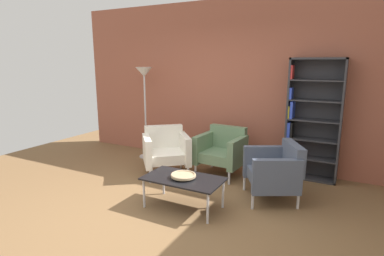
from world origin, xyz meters
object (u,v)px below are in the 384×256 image
at_px(bookshelf_tall, 311,121).
at_px(armchair_corner_red, 275,170).
at_px(decorative_bowl, 183,175).
at_px(floor_lamp_torchiere, 144,83).
at_px(armchair_spare_guest, 166,150).
at_px(coffee_table_low, 183,180).
at_px(armchair_by_bookshelf, 222,150).

xyz_separation_m(bookshelf_tall, armchair_corner_red, (-0.28, -1.06, -0.51)).
height_order(decorative_bowl, floor_lamp_torchiere, floor_lamp_torchiere).
bearing_deg(floor_lamp_torchiere, armchair_spare_guest, -36.11).
xyz_separation_m(armchair_spare_guest, floor_lamp_torchiere, (-0.84, 0.61, 1.03)).
distance_m(decorative_bowl, armchair_spare_guest, 1.29).
relative_size(decorative_bowl, armchair_corner_red, 0.34).
bearing_deg(coffee_table_low, bookshelf_tall, 56.26).
xyz_separation_m(decorative_bowl, floor_lamp_torchiere, (-1.71, 1.56, 1.01)).
height_order(coffee_table_low, floor_lamp_torchiere, floor_lamp_torchiere).
bearing_deg(decorative_bowl, armchair_spare_guest, 132.45).
height_order(armchair_corner_red, armchair_by_bookshelf, same).
xyz_separation_m(decorative_bowl, armchair_corner_red, (0.97, 0.80, -0.02)).
relative_size(bookshelf_tall, decorative_bowl, 5.94).
xyz_separation_m(armchair_corner_red, armchair_spare_guest, (-1.84, 0.15, 0.00)).
height_order(armchair_spare_guest, floor_lamp_torchiere, floor_lamp_torchiere).
height_order(bookshelf_tall, floor_lamp_torchiere, bookshelf_tall).
bearing_deg(bookshelf_tall, decorative_bowl, -123.74).
bearing_deg(floor_lamp_torchiere, armchair_by_bookshelf, -6.77).
xyz_separation_m(bookshelf_tall, coffee_table_low, (-1.25, -1.86, -0.56)).
xyz_separation_m(bookshelf_tall, floor_lamp_torchiere, (-2.96, -0.30, 0.52)).
distance_m(bookshelf_tall, decorative_bowl, 2.30).
bearing_deg(bookshelf_tall, armchair_corner_red, -104.55).
relative_size(armchair_corner_red, armchair_by_bookshelf, 1.19).
xyz_separation_m(bookshelf_tall, decorative_bowl, (-1.25, -1.86, -0.49)).
bearing_deg(armchair_spare_guest, floor_lamp_torchiere, 103.04).
bearing_deg(floor_lamp_torchiere, coffee_table_low, -42.43).
relative_size(decorative_bowl, floor_lamp_torchiere, 0.18).
height_order(armchair_corner_red, armchair_spare_guest, same).
bearing_deg(decorative_bowl, armchair_by_bookshelf, 91.46).
bearing_deg(bookshelf_tall, armchair_by_bookshelf, -158.67).
bearing_deg(armchair_spare_guest, decorative_bowl, -88.40).
xyz_separation_m(decorative_bowl, armchair_by_bookshelf, (-0.03, 1.36, -0.02)).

